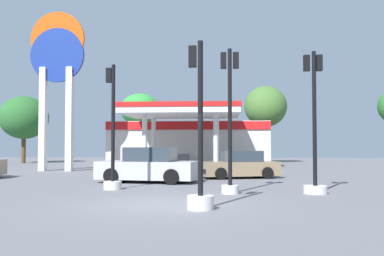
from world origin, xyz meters
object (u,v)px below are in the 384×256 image
traffic_signal_3 (200,162)px  tree_1 (140,110)px  car_0 (148,166)px  traffic_signal_1 (112,151)px  traffic_signal_2 (230,131)px  tree_2 (266,107)px  station_pole_sign (57,71)px  traffic_signal_0 (315,145)px  tree_0 (24,118)px  car_2 (240,166)px

traffic_signal_3 → tree_1: size_ratio=0.69×
car_0 → traffic_signal_3: size_ratio=1.04×
traffic_signal_1 → traffic_signal_2: (4.49, -1.07, 0.70)m
traffic_signal_3 → tree_2: size_ratio=0.61×
tree_2 → traffic_signal_2: bearing=-98.4°
traffic_signal_2 → tree_2: tree_2 is taller
station_pole_sign → traffic_signal_3: (10.34, -15.98, -5.32)m
traffic_signal_0 → traffic_signal_1: size_ratio=1.04×
traffic_signal_0 → traffic_signal_3: 5.51m
traffic_signal_2 → tree_0: tree_0 is taller
car_0 → traffic_signal_2: size_ratio=0.91×
traffic_signal_1 → traffic_signal_0: bearing=-6.7°
traffic_signal_3 → traffic_signal_1: bearing=127.0°
car_2 → traffic_signal_2: bearing=-94.9°
traffic_signal_2 → tree_0: bearing=128.6°
station_pole_sign → tree_0: station_pole_sign is taller
car_0 → tree_0: (-15.31, 19.51, 3.54)m
traffic_signal_2 → tree_1: tree_1 is taller
tree_2 → traffic_signal_3: bearing=-99.0°
station_pole_sign → traffic_signal_1: size_ratio=2.20×
station_pole_sign → traffic_signal_0: (14.16, -12.04, -4.88)m
car_0 → car_2: (4.25, 2.81, -0.09)m
car_0 → tree_1: size_ratio=0.71×
traffic_signal_0 → traffic_signal_1: (-7.45, 0.87, -0.20)m
car_0 → tree_1: bearing=102.3°
car_2 → tree_2: size_ratio=0.58×
station_pole_sign → traffic_signal_0: 19.22m
traffic_signal_0 → traffic_signal_1: traffic_signal_0 is taller
traffic_signal_0 → tree_2: (0.80, 25.36, 3.63)m
car_2 → traffic_signal_2: traffic_signal_2 is taller
traffic_signal_0 → car_0: bearing=148.8°
car_0 → traffic_signal_2: (3.66, -4.21, 1.46)m
traffic_signal_1 → traffic_signal_3: 6.02m
station_pole_sign → tree_0: 14.04m
traffic_signal_0 → traffic_signal_2: bearing=-176.1°
tree_2 → tree_1: bearing=-174.3°
traffic_signal_0 → traffic_signal_2: 3.01m
traffic_signal_1 → tree_1: bearing=98.7°
car_2 → traffic_signal_3: bearing=-97.7°
traffic_signal_2 → tree_1: size_ratio=0.78×
traffic_signal_3 → tree_1: bearing=104.3°
station_pole_sign → traffic_signal_1: bearing=-59.0°
station_pole_sign → car_2: bearing=-23.9°
station_pole_sign → traffic_signal_3: bearing=-57.1°
traffic_signal_0 → traffic_signal_3: traffic_signal_0 is taller
traffic_signal_3 → tree_2: (4.62, 29.29, 4.07)m
traffic_signal_2 → traffic_signal_3: size_ratio=1.14×
car_2 → traffic_signal_1: size_ratio=0.88×
traffic_signal_0 → traffic_signal_2: (-2.96, -0.20, 0.49)m
station_pole_sign → traffic_signal_2: bearing=-47.5°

